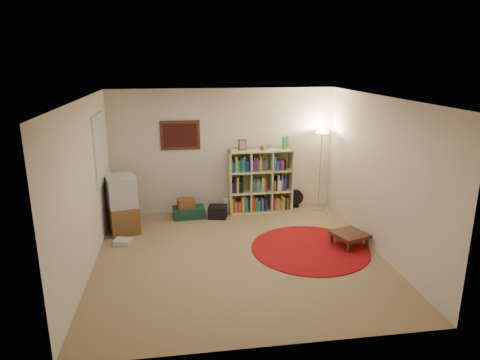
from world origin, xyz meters
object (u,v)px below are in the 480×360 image
object	(u,v)px
bookshelf	(259,182)
side_table	(350,235)
suitcase	(189,212)
floor_lamp	(321,144)
tv_stand	(122,205)
floor_fan	(295,198)

from	to	relation	value
bookshelf	side_table	bearing A→B (deg)	-59.96
bookshelf	suitcase	bearing A→B (deg)	-176.11
floor_lamp	tv_stand	size ratio (longest dim) A/B	1.63
floor_lamp	floor_fan	distance (m)	1.30
floor_lamp	suitcase	xyz separation A→B (m)	(-2.70, -0.07, -1.30)
floor_fan	side_table	world-z (taller)	floor_fan
floor_fan	side_table	size ratio (longest dim) A/B	0.58
tv_stand	suitcase	world-z (taller)	tv_stand
side_table	tv_stand	bearing A→B (deg)	161.82
floor_lamp	floor_fan	world-z (taller)	floor_lamp
floor_lamp	suitcase	world-z (taller)	floor_lamp
floor_fan	tv_stand	distance (m)	3.57
floor_lamp	tv_stand	xyz separation A→B (m)	(-3.90, -0.58, -0.90)
floor_lamp	side_table	distance (m)	2.20
bookshelf	tv_stand	bearing A→B (deg)	-167.83
floor_fan	side_table	bearing A→B (deg)	-75.68
side_table	floor_lamp	bearing A→B (deg)	87.87
floor_fan	side_table	xyz separation A→B (m)	(0.37, -2.05, 0.01)
bookshelf	suitcase	xyz separation A→B (m)	(-1.46, -0.14, -0.53)
tv_stand	suitcase	xyz separation A→B (m)	(1.20, 0.51, -0.40)
suitcase	side_table	distance (m)	3.18
bookshelf	tv_stand	size ratio (longest dim) A/B	1.50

